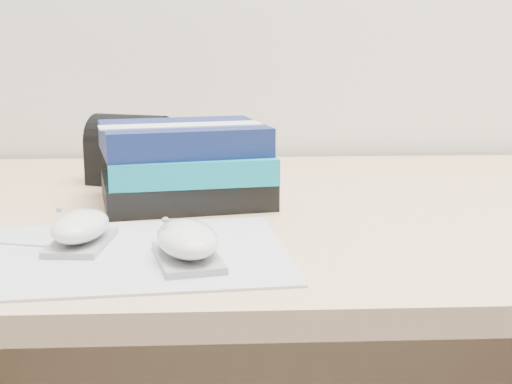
{
  "coord_description": "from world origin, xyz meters",
  "views": [
    {
      "loc": [
        -0.14,
        0.61,
        0.96
      ],
      "look_at": [
        -0.1,
        1.47,
        0.77
      ],
      "focal_mm": 50.0,
      "sensor_mm": 36.0,
      "label": 1
    }
  ],
  "objects_px": {
    "mouse_rear": "(81,229)",
    "book_stack": "(185,164)",
    "desk": "(314,340)",
    "pouch": "(131,150)",
    "mouse_front": "(187,242)"
  },
  "relations": [
    {
      "from": "mouse_rear",
      "to": "pouch",
      "type": "bearing_deg",
      "value": 88.06
    },
    {
      "from": "mouse_rear",
      "to": "book_stack",
      "type": "height_order",
      "value": "book_stack"
    },
    {
      "from": "book_stack",
      "to": "mouse_front",
      "type": "bearing_deg",
      "value": -86.98
    },
    {
      "from": "mouse_rear",
      "to": "book_stack",
      "type": "xyz_separation_m",
      "value": [
        0.11,
        0.22,
        0.03
      ]
    },
    {
      "from": "mouse_rear",
      "to": "book_stack",
      "type": "relative_size",
      "value": 0.43
    },
    {
      "from": "mouse_front",
      "to": "pouch",
      "type": "bearing_deg",
      "value": 104.34
    },
    {
      "from": "book_stack",
      "to": "pouch",
      "type": "bearing_deg",
      "value": 123.48
    },
    {
      "from": "mouse_front",
      "to": "book_stack",
      "type": "bearing_deg",
      "value": 93.02
    },
    {
      "from": "desk",
      "to": "book_stack",
      "type": "bearing_deg",
      "value": -166.33
    },
    {
      "from": "mouse_rear",
      "to": "mouse_front",
      "type": "bearing_deg",
      "value": -26.88
    },
    {
      "from": "pouch",
      "to": "book_stack",
      "type": "bearing_deg",
      "value": -56.52
    },
    {
      "from": "pouch",
      "to": "mouse_front",
      "type": "bearing_deg",
      "value": -75.66
    },
    {
      "from": "mouse_front",
      "to": "pouch",
      "type": "height_order",
      "value": "pouch"
    },
    {
      "from": "mouse_rear",
      "to": "book_stack",
      "type": "distance_m",
      "value": 0.25
    },
    {
      "from": "desk",
      "to": "mouse_front",
      "type": "xyz_separation_m",
      "value": [
        -0.18,
        -0.33,
        0.26
      ]
    }
  ]
}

